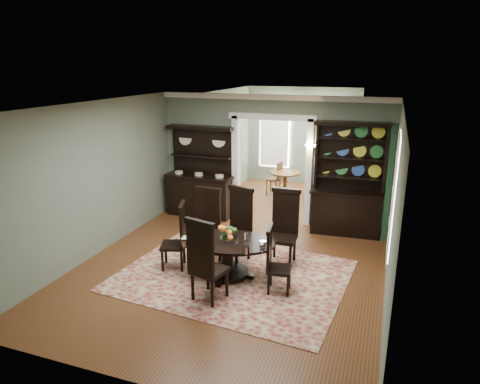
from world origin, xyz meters
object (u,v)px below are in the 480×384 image
object	(u,v)px
welsh_dresser	(347,194)
sideboard	(201,185)
dining_table	(227,251)
parlor_table	(285,181)

from	to	relation	value
welsh_dresser	sideboard	bearing A→B (deg)	176.52
dining_table	sideboard	size ratio (longest dim) A/B	0.83
dining_table	sideboard	distance (m)	3.37
welsh_dresser	parlor_table	bearing A→B (deg)	130.13
welsh_dresser	parlor_table	xyz separation A→B (m)	(-1.89, 1.99, -0.40)
sideboard	welsh_dresser	distance (m)	3.57
dining_table	parlor_table	size ratio (longest dim) A/B	2.20
parlor_table	welsh_dresser	bearing A→B (deg)	-46.55
dining_table	welsh_dresser	distance (m)	3.35
welsh_dresser	parlor_table	world-z (taller)	welsh_dresser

